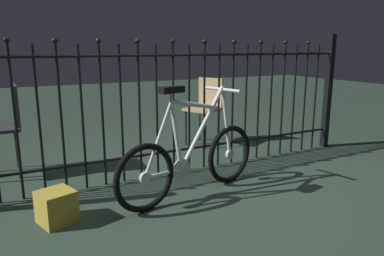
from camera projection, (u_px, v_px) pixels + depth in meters
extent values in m
plane|color=#293C30|center=(210.00, 196.00, 3.04)|extent=(20.00, 20.00, 0.00)
cylinder|color=black|center=(16.00, 125.00, 2.84)|extent=(0.02, 0.02, 1.25)
sphere|color=black|center=(7.00, 40.00, 2.70)|extent=(0.05, 0.05, 0.05)
cylinder|color=black|center=(39.00, 123.00, 2.92)|extent=(0.02, 0.02, 1.25)
cylinder|color=black|center=(62.00, 121.00, 3.00)|extent=(0.02, 0.02, 1.25)
sphere|color=black|center=(55.00, 40.00, 2.85)|extent=(0.05, 0.05, 0.05)
cylinder|color=black|center=(83.00, 119.00, 3.07)|extent=(0.02, 0.02, 1.25)
cylinder|color=black|center=(103.00, 117.00, 3.15)|extent=(0.02, 0.02, 1.25)
sphere|color=black|center=(98.00, 41.00, 3.01)|extent=(0.05, 0.05, 0.05)
cylinder|color=black|center=(122.00, 115.00, 3.23)|extent=(0.02, 0.02, 1.25)
cylinder|color=black|center=(140.00, 114.00, 3.31)|extent=(0.02, 0.02, 1.25)
sphere|color=black|center=(137.00, 41.00, 3.17)|extent=(0.05, 0.05, 0.05)
cylinder|color=black|center=(157.00, 112.00, 3.39)|extent=(0.02, 0.02, 1.25)
cylinder|color=black|center=(173.00, 111.00, 3.47)|extent=(0.02, 0.02, 1.25)
sphere|color=black|center=(173.00, 41.00, 3.33)|extent=(0.05, 0.05, 0.05)
cylinder|color=black|center=(189.00, 109.00, 3.55)|extent=(0.02, 0.02, 1.25)
cylinder|color=black|center=(204.00, 108.00, 3.63)|extent=(0.02, 0.02, 1.25)
sphere|color=black|center=(205.00, 42.00, 3.49)|extent=(0.05, 0.05, 0.05)
cylinder|color=black|center=(219.00, 107.00, 3.71)|extent=(0.02, 0.02, 1.25)
cylinder|color=black|center=(232.00, 105.00, 3.78)|extent=(0.02, 0.02, 1.25)
sphere|color=black|center=(234.00, 42.00, 3.64)|extent=(0.05, 0.05, 0.05)
cylinder|color=black|center=(246.00, 104.00, 3.86)|extent=(0.02, 0.02, 1.25)
cylinder|color=black|center=(258.00, 103.00, 3.94)|extent=(0.02, 0.02, 1.25)
sphere|color=black|center=(261.00, 42.00, 3.80)|extent=(0.05, 0.05, 0.05)
cylinder|color=black|center=(271.00, 102.00, 4.02)|extent=(0.02, 0.02, 1.25)
cylinder|color=black|center=(282.00, 101.00, 4.10)|extent=(0.02, 0.02, 1.25)
sphere|color=black|center=(286.00, 42.00, 3.96)|extent=(0.05, 0.05, 0.05)
cylinder|color=black|center=(294.00, 100.00, 4.18)|extent=(0.02, 0.02, 1.25)
cylinder|color=black|center=(305.00, 99.00, 4.26)|extent=(0.02, 0.02, 1.25)
sphere|color=black|center=(309.00, 42.00, 4.12)|extent=(0.05, 0.05, 0.05)
cylinder|color=black|center=(315.00, 98.00, 4.34)|extent=(0.02, 0.02, 1.25)
cylinder|color=black|center=(176.00, 150.00, 3.56)|extent=(4.14, 0.03, 0.03)
cylinder|color=black|center=(175.00, 55.00, 3.36)|extent=(4.14, 0.03, 0.03)
cube|color=black|center=(328.00, 92.00, 4.42)|extent=(0.07, 0.07, 1.37)
torus|color=black|center=(145.00, 178.00, 2.70)|extent=(0.53, 0.17, 0.53)
cylinder|color=silver|center=(145.00, 178.00, 2.70)|extent=(0.09, 0.05, 0.09)
torus|color=black|center=(230.00, 154.00, 3.29)|extent=(0.53, 0.17, 0.53)
cylinder|color=silver|center=(230.00, 154.00, 3.29)|extent=(0.09, 0.05, 0.09)
cylinder|color=silver|center=(202.00, 127.00, 3.01)|extent=(0.49, 0.15, 0.65)
cylinder|color=silver|center=(195.00, 105.00, 2.91)|extent=(0.48, 0.15, 0.14)
cylinder|color=silver|center=(176.00, 137.00, 2.84)|extent=(0.13, 0.06, 0.57)
cylinder|color=silver|center=(164.00, 173.00, 2.81)|extent=(0.35, 0.11, 0.04)
cylinder|color=silver|center=(158.00, 139.00, 2.72)|extent=(0.28, 0.09, 0.56)
cylinder|color=silver|center=(226.00, 122.00, 3.19)|extent=(0.14, 0.06, 0.63)
cylinder|color=silver|center=(222.00, 88.00, 3.09)|extent=(0.03, 0.03, 0.02)
cylinder|color=silver|center=(222.00, 89.00, 3.09)|extent=(0.12, 0.40, 0.03)
cylinder|color=silver|center=(171.00, 97.00, 2.74)|extent=(0.03, 0.03, 0.07)
cube|color=black|center=(171.00, 90.00, 2.73)|extent=(0.22, 0.13, 0.05)
cylinder|color=silver|center=(181.00, 169.00, 2.93)|extent=(0.18, 0.05, 0.18)
cylinder|color=black|center=(205.00, 131.00, 4.40)|extent=(0.02, 0.02, 0.44)
cylinder|color=black|center=(186.00, 128.00, 4.57)|extent=(0.02, 0.02, 0.44)
cylinder|color=black|center=(219.00, 127.00, 4.63)|extent=(0.02, 0.02, 0.44)
cylinder|color=black|center=(200.00, 124.00, 4.81)|extent=(0.02, 0.02, 0.44)
cube|color=tan|center=(202.00, 109.00, 4.55)|extent=(0.50, 0.50, 0.03)
cube|color=tan|center=(211.00, 92.00, 4.65)|extent=(0.18, 0.34, 0.36)
cylinder|color=black|center=(18.00, 155.00, 3.41)|extent=(0.02, 0.02, 0.45)
cylinder|color=black|center=(16.00, 147.00, 3.70)|extent=(0.02, 0.02, 0.45)
cube|color=#2D2D33|center=(16.00, 104.00, 3.47)|extent=(0.03, 0.41, 0.38)
cube|color=#B29933|center=(57.00, 207.00, 2.55)|extent=(0.29, 0.29, 0.23)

